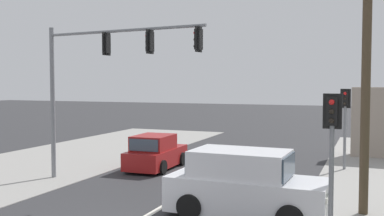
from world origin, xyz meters
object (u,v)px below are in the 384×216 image
(utility_pole_midground_right, at_px, (362,33))
(pedestal_signal_right_kerb, at_px, (332,142))
(traffic_signal_mast, at_px, (99,68))
(hatchback_oncoming_mid, at_px, (156,153))
(suv_receding_far, at_px, (245,186))
(pedestal_signal_far_median, at_px, (345,115))

(utility_pole_midground_right, relative_size, pedestal_signal_right_kerb, 2.74)
(utility_pole_midground_right, distance_m, traffic_signal_mast, 9.23)
(utility_pole_midground_right, relative_size, hatchback_oncoming_mid, 2.65)
(traffic_signal_mast, bearing_deg, suv_receding_far, -18.25)
(traffic_signal_mast, height_order, pedestal_signal_far_median, traffic_signal_mast)
(utility_pole_midground_right, xyz_separation_m, pedestal_signal_far_median, (-0.74, 6.90, -2.81))
(traffic_signal_mast, xyz_separation_m, suv_receding_far, (6.16, -2.03, -3.47))
(suv_receding_far, relative_size, hatchback_oncoming_mid, 1.25)
(traffic_signal_mast, bearing_deg, pedestal_signal_far_median, 36.77)
(pedestal_signal_right_kerb, bearing_deg, suv_receding_far, 153.24)
(utility_pole_midground_right, relative_size, pedestal_signal_far_median, 2.74)
(pedestal_signal_far_median, relative_size, hatchback_oncoming_mid, 0.97)
(traffic_signal_mast, height_order, pedestal_signal_right_kerb, traffic_signal_mast)
(traffic_signal_mast, height_order, hatchback_oncoming_mid, traffic_signal_mast)
(pedestal_signal_far_median, bearing_deg, utility_pole_midground_right, -83.91)
(hatchback_oncoming_mid, bearing_deg, pedestal_signal_right_kerb, -40.03)
(hatchback_oncoming_mid, bearing_deg, traffic_signal_mast, -100.09)
(utility_pole_midground_right, distance_m, pedestal_signal_far_median, 7.48)
(pedestal_signal_right_kerb, distance_m, hatchback_oncoming_mid, 10.56)
(utility_pole_midground_right, bearing_deg, pedestal_signal_far_median, 96.09)
(utility_pole_midground_right, height_order, pedestal_signal_right_kerb, utility_pole_midground_right)
(pedestal_signal_right_kerb, xyz_separation_m, pedestal_signal_far_median, (-0.16, 9.56, 0.00))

